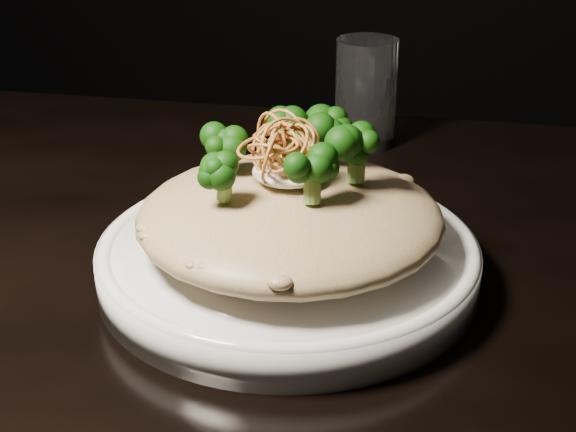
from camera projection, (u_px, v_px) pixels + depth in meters
The scene contains 7 objects.
table at pixel (262, 339), 0.72m from camera, with size 1.10×0.80×0.75m.
plate at pixel (288, 260), 0.64m from camera, with size 0.30×0.30×0.03m, color white.
risotto at pixel (290, 216), 0.62m from camera, with size 0.24×0.24×0.05m, color brown.
broccoli at pixel (290, 151), 0.61m from camera, with size 0.13×0.13×0.05m, color black, non-canonical shape.
cheese at pixel (289, 172), 0.61m from camera, with size 0.06×0.06×0.02m, color silver.
shallots at pixel (283, 138), 0.60m from camera, with size 0.06×0.06×0.04m, color brown, non-canonical shape.
drinking_glass at pixel (366, 93), 0.90m from camera, with size 0.07×0.07×0.12m, color silver.
Camera 1 is at (0.14, -0.58, 1.08)m, focal length 50.00 mm.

